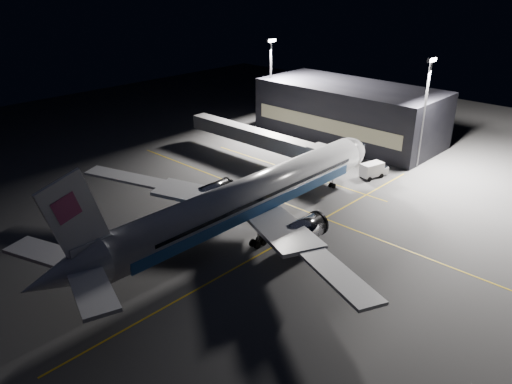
{
  "coord_description": "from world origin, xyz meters",
  "views": [
    {
      "loc": [
        -46.72,
        -45.11,
        34.92
      ],
      "look_at": [
        0.28,
        -0.78,
        6.0
      ],
      "focal_mm": 35.0,
      "sensor_mm": 36.0,
      "label": 1
    }
  ],
  "objects": [
    {
      "name": "safety_cone_b",
      "position": [
        -1.19,
        12.9,
        0.33
      ],
      "size": [
        0.45,
        0.45,
        0.67
      ],
      "primitive_type": "cone",
      "color": "orange",
      "rests_on": "ground"
    },
    {
      "name": "airliner",
      "position": [
        -1.08,
        0.0,
        5.16
      ],
      "size": [
        61.48,
        54.22,
        16.64
      ],
      "color": "silver",
      "rests_on": "ground"
    },
    {
      "name": "guide_line_side",
      "position": [
        22.0,
        10.0,
        0.01
      ],
      "size": [
        0.25,
        40.0,
        0.01
      ],
      "primitive_type": "cube",
      "color": "gold",
      "rests_on": "ground"
    },
    {
      "name": "ground",
      "position": [
        0.0,
        0.0,
        0.0
      ],
      "size": [
        200.0,
        200.0,
        0.0
      ],
      "primitive_type": "plane",
      "color": "#4C4C4F",
      "rests_on": "ground"
    },
    {
      "name": "guide_line_main",
      "position": [
        10.0,
        0.0,
        0.01
      ],
      "size": [
        0.25,
        80.0,
        0.01
      ],
      "primitive_type": "cube",
      "color": "gold",
      "rests_on": "ground"
    },
    {
      "name": "safety_cone_c",
      "position": [
        5.44,
        4.0,
        0.29
      ],
      "size": [
        0.38,
        0.38,
        0.58
      ],
      "primitive_type": "cone",
      "color": "orange",
      "rests_on": "ground"
    },
    {
      "name": "service_truck",
      "position": [
        29.67,
        -2.64,
        1.52
      ],
      "size": [
        5.9,
        3.47,
        2.84
      ],
      "rotation": [
        0.0,
        0.0,
        -0.24
      ],
      "color": "silver",
      "rests_on": "ground"
    },
    {
      "name": "terminal",
      "position": [
        45.98,
        14.0,
        6.0
      ],
      "size": [
        18.12,
        40.0,
        12.0
      ],
      "color": "black",
      "rests_on": "ground"
    },
    {
      "name": "guide_line_cross",
      "position": [
        0.0,
        -6.0,
        0.01
      ],
      "size": [
        70.0,
        0.25,
        0.01
      ],
      "primitive_type": "cube",
      "color": "gold",
      "rests_on": "ground"
    },
    {
      "name": "floodlight_mast_south",
      "position": [
        40.0,
        -6.01,
        12.37
      ],
      "size": [
        2.4,
        0.67,
        20.7
      ],
      "color": "#59595E",
      "rests_on": "ground"
    },
    {
      "name": "jet_bridge",
      "position": [
        22.0,
        18.06,
        4.58
      ],
      "size": [
        3.6,
        34.4,
        6.3
      ],
      "color": "#B2B2B7",
      "rests_on": "ground"
    },
    {
      "name": "baggage_tug",
      "position": [
        -2.09,
        7.99,
        0.85
      ],
      "size": [
        2.78,
        2.35,
        1.85
      ],
      "rotation": [
        0.0,
        0.0,
        -0.13
      ],
      "color": "black",
      "rests_on": "ground"
    },
    {
      "name": "safety_cone_a",
      "position": [
        3.54,
        6.83,
        0.31
      ],
      "size": [
        0.41,
        0.41,
        0.61
      ],
      "primitive_type": "cone",
      "color": "orange",
      "rests_on": "ground"
    },
    {
      "name": "floodlight_mast_north",
      "position": [
        40.0,
        31.99,
        12.37
      ],
      "size": [
        2.4,
        0.68,
        20.7
      ],
      "color": "#59595E",
      "rests_on": "ground"
    }
  ]
}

